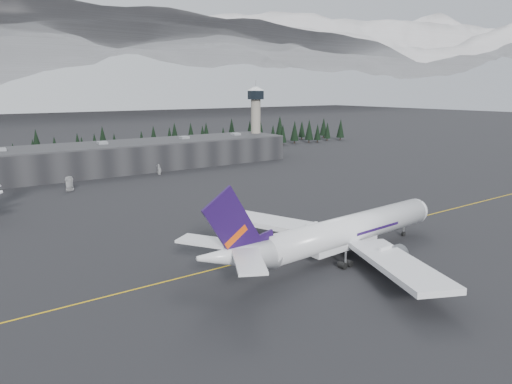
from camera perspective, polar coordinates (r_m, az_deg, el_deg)
ground at (r=111.71m, az=5.91°, el=-6.37°), size 1400.00×1400.00×0.00m
taxiline at (r=110.30m, az=6.59°, el=-6.64°), size 400.00×0.40×0.02m
terminal at (r=218.16m, az=-16.01°, el=4.31°), size 160.00×30.00×12.60m
control_tower at (r=253.21m, az=-0.03°, el=9.80°), size 10.00×10.00×37.70m
treeline at (r=253.05m, az=-18.79°, el=5.51°), size 360.00×20.00×15.00m
jet_main at (r=100.62m, az=9.69°, el=-5.26°), size 68.52×63.12×20.14m
gse_vehicle_a at (r=179.28m, az=-22.26°, el=0.31°), size 2.64×5.68×1.58m
gse_vehicle_b at (r=203.00m, az=-11.97°, el=2.35°), size 4.81×2.36×1.58m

